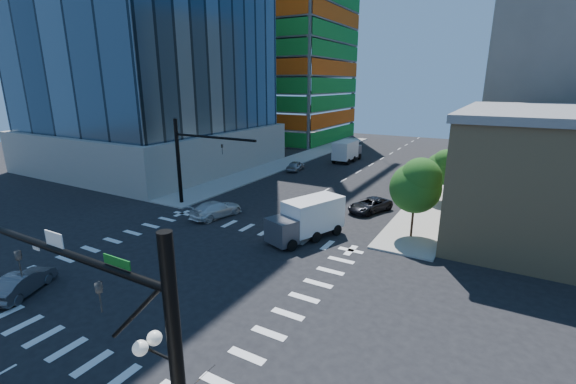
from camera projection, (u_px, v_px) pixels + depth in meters
The scene contains 15 objects.
ground at pixel (184, 270), 26.97m from camera, with size 160.00×160.00×0.00m, color black.
road_markings at pixel (184, 270), 26.97m from camera, with size 20.00×20.00×0.01m, color silver.
sidewalk_ne at pixel (452, 176), 54.45m from camera, with size 5.00×60.00×0.15m, color #999591.
sidewalk_nw at pixel (297, 159), 66.35m from camera, with size 5.00×60.00×0.15m, color #999591.
construction_building at pixel (286, 27), 85.12m from camera, with size 25.16×34.50×70.60m.
signal_mast_se at pixel (154, 362), 10.94m from camera, with size 10.51×2.48×9.00m.
signal_mast_nw at pixel (188, 155), 39.85m from camera, with size 10.20×0.40×9.00m.
tree_south at pixel (417, 185), 31.31m from camera, with size 4.16×4.16×6.82m.
tree_north at pixel (443, 167), 41.39m from camera, with size 3.54×3.52×5.78m.
car_nb_far at pixel (370, 205), 39.16m from camera, with size 2.33×5.05×1.40m, color black.
car_sb_near at pixel (216, 209), 37.64m from camera, with size 2.20×5.40×1.57m, color white.
car_sb_mid at pixel (296, 166), 57.67m from camera, with size 1.74×4.32×1.47m, color #9EA0A6.
car_sb_cross at pixel (23, 283), 23.86m from camera, with size 1.51×4.34×1.43m, color #525257.
box_truck_near at pixel (304, 222), 32.08m from camera, with size 4.76×6.88×3.32m.
box_truck_far at pixel (348, 152), 64.51m from camera, with size 2.85×6.67×3.49m.
Camera 1 is at (18.47, -17.62, 12.63)m, focal length 24.00 mm.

